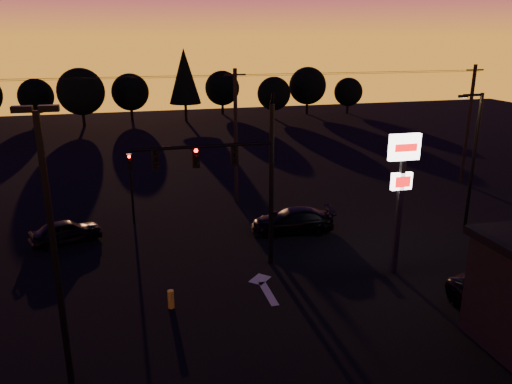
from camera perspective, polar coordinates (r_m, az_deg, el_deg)
The scene contains 22 objects.
ground at distance 21.76m, azimuth 0.87°, elevation -12.92°, with size 120.00×120.00×0.00m, color black.
lane_arrow at distance 23.27m, azimuth 0.94°, elevation -10.74°, with size 1.20×3.10×0.01m.
traffic_signal_mast at distance 23.42m, azimuth -1.96°, elevation 2.43°, with size 6.79×0.52×8.58m.
secondary_signal at distance 30.64m, azimuth -14.11°, elevation 1.51°, with size 0.30×0.31×4.35m.
parking_lot_light at distance 16.28m, azimuth -22.28°, elevation -4.52°, with size 1.25×0.30×9.14m.
pylon_sign at distance 23.81m, azimuth 16.35°, elevation 1.92°, with size 1.50×0.28×6.80m.
streetlight at distance 31.00m, azimuth 23.52°, elevation 3.73°, with size 1.55×0.35×8.00m.
utility_pole_1 at distance 33.46m, azimuth -2.33°, elevation 6.39°, with size 1.40×0.26×9.00m.
utility_pole_2 at distance 41.24m, azimuth 23.08°, elevation 7.12°, with size 1.40×0.26×9.00m.
power_wires at distance 32.93m, azimuth -2.42°, elevation 13.19°, with size 36.00×1.22×0.07m.
bollard at distance 21.75m, azimuth -9.70°, elevation -11.98°, with size 0.27×0.27×0.80m, color gold.
tree_1 at distance 72.28m, azimuth -23.85°, elevation 9.98°, with size 4.54×4.54×5.71m.
tree_2 at distance 66.57m, azimuth -19.38°, elevation 10.76°, with size 5.77×5.78×7.26m.
tree_3 at distance 70.44m, azimuth -14.18°, elevation 11.01°, with size 4.95×4.95×6.22m.
tree_4 at distance 67.74m, azimuth -8.19°, elevation 12.98°, with size 4.18×4.18×9.50m.
tree_5 at distance 73.79m, azimuth -3.88°, elevation 11.76°, with size 4.95×4.95×6.22m.
tree_6 at distance 69.47m, azimuth 2.06°, elevation 11.18°, with size 4.54×4.54×5.71m.
tree_7 at distance 74.17m, azimuth 5.92°, elevation 11.98°, with size 5.36×5.36×6.74m.
tree_8 at distance 75.68m, azimuth 10.50°, elevation 11.18°, with size 4.12×4.12×5.19m.
car_left at distance 29.58m, azimuth -20.88°, elevation -4.23°, with size 1.54×3.82×1.30m, color black.
car_right at distance 29.19m, azimuth 4.19°, elevation -3.27°, with size 1.96×4.81×1.40m, color black.
suv_parked at distance 22.62m, azimuth 27.07°, elevation -11.63°, with size 2.44×5.29×1.47m, color black.
Camera 1 is at (-5.15, -18.06, 11.00)m, focal length 35.00 mm.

